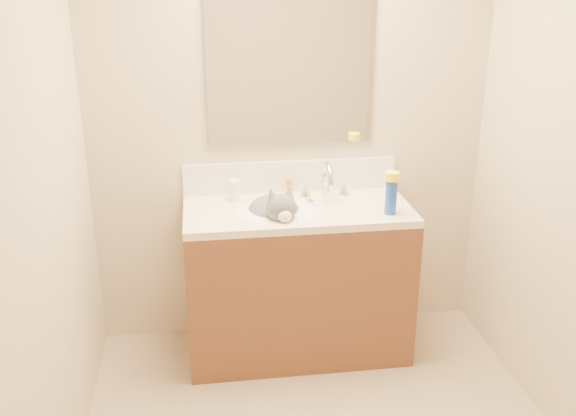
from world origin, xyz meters
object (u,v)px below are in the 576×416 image
object	(u,v)px
silver_jar	(289,190)
basin	(276,223)
cat	(276,215)
pill_bottle	(235,190)
amber_bottle	(289,186)
faucet	(327,183)
spray_can	(391,198)
vanity_cabinet	(297,284)

from	to	relation	value
silver_jar	basin	bearing A→B (deg)	-113.21
basin	cat	size ratio (longest dim) A/B	1.04
pill_bottle	amber_bottle	bearing A→B (deg)	9.27
cat	faucet	bearing A→B (deg)	18.50
basin	spray_can	size ratio (longest dim) A/B	2.72
faucet	cat	distance (m)	0.36
vanity_cabinet	cat	bearing A→B (deg)	-173.16
spray_can	vanity_cabinet	bearing A→B (deg)	161.68
basin	spray_can	xyz separation A→B (m)	(0.58, -0.12, 0.15)
faucet	spray_can	bearing A→B (deg)	-46.18
amber_bottle	faucet	bearing A→B (deg)	-20.83
silver_jar	spray_can	world-z (taller)	spray_can
faucet	pill_bottle	bearing A→B (deg)	177.15
cat	pill_bottle	distance (m)	0.28
pill_bottle	spray_can	distance (m)	0.84
vanity_cabinet	faucet	distance (m)	0.58
faucet	silver_jar	bearing A→B (deg)	160.77
faucet	spray_can	size ratio (longest dim) A/B	1.69
faucet	silver_jar	xyz separation A→B (m)	(-0.20, 0.07, -0.06)
vanity_cabinet	cat	world-z (taller)	cat
cat	pill_bottle	world-z (taller)	cat
vanity_cabinet	spray_can	bearing A→B (deg)	-18.32
basin	spray_can	world-z (taller)	spray_can
basin	faucet	size ratio (longest dim) A/B	1.61
spray_can	pill_bottle	bearing A→B (deg)	158.10
pill_bottle	spray_can	size ratio (longest dim) A/B	0.69
cat	pill_bottle	size ratio (longest dim) A/B	3.77
faucet	pill_bottle	distance (m)	0.50
cat	pill_bottle	xyz separation A→B (m)	(-0.20, 0.18, 0.08)
faucet	silver_jar	world-z (taller)	faucet
vanity_cabinet	basin	size ratio (longest dim) A/B	2.67
faucet	cat	world-z (taller)	faucet
amber_bottle	spray_can	distance (m)	0.60
basin	amber_bottle	xyz separation A→B (m)	(0.10, 0.24, 0.12)
pill_bottle	silver_jar	distance (m)	0.31
basin	silver_jar	bearing A→B (deg)	66.79
pill_bottle	cat	bearing A→B (deg)	-41.17
cat	spray_can	bearing A→B (deg)	-21.57
amber_bottle	cat	bearing A→B (deg)	-114.61
pill_bottle	spray_can	world-z (taller)	spray_can
silver_jar	vanity_cabinet	bearing A→B (deg)	-84.84
silver_jar	amber_bottle	world-z (taller)	amber_bottle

